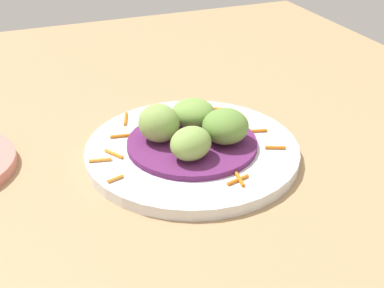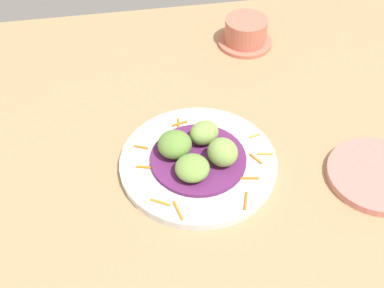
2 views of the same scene
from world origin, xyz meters
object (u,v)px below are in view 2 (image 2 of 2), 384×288
Objects in this scene: guac_scoop_left at (175,144)px; terracotta_bowl at (246,33)px; main_plate at (198,163)px; side_plate_small at (376,175)px; guac_scoop_back at (204,133)px; guac_scoop_center at (192,168)px; guac_scoop_right at (223,152)px.

guac_scoop_left reaches higher than terracotta_bowl.
main_plate is 1.62× the size of side_plate_small.
main_plate is at bearing -113.97° from guac_scoop_back.
main_plate is 5.26cm from guac_scoop_left.
main_plate is 4.65× the size of guac_scoop_left.
guac_scoop_back is 0.31× the size of side_plate_small.
guac_scoop_back is at bearing 157.49° from side_plate_small.
guac_scoop_center is at bearing -113.97° from guac_scoop_back.
guac_scoop_center is 7.91cm from guac_scoop_back.
guac_scoop_left is 33.02cm from side_plate_small.
guac_scoop_right is 0.31× the size of side_plate_small.
guac_scoop_right reaches higher than guac_scoop_left.
guac_scoop_left is 5.60cm from guac_scoop_center.
side_plate_small is at bearing -13.19° from guac_scoop_right.
main_plate is 28.92cm from side_plate_small.
main_plate is 36.50cm from terracotta_bowl.
guac_scoop_right is 36.57cm from terracotta_bowl.
guac_scoop_center is 29.99cm from side_plate_small.
guac_scoop_back is (3.21, 7.23, 0.14)cm from guac_scoop_center.
guac_scoop_back is (5.22, 2.01, -0.17)cm from guac_scoop_left.
guac_scoop_center is 1.09× the size of guac_scoop_right.
terracotta_bowl is at bearing 106.82° from side_plate_small.
guac_scoop_right is at bearing 21.03° from guac_scoop_center.
guac_scoop_back is 0.44× the size of terracotta_bowl.
guac_scoop_center is 40.41cm from terracotta_bowl.
terracotta_bowl is at bearing 64.40° from guac_scoop_center.
terracotta_bowl is (12.24, 34.42, -1.74)cm from guac_scoop_right.
main_plate is at bearing 66.03° from guac_scoop_center.
guac_scoop_left is 1.11× the size of guac_scoop_right.
guac_scoop_center is at bearing -68.97° from guac_scoop_left.
guac_scoop_right is (3.61, -1.61, 3.73)cm from main_plate.
main_plate is 5.06cm from guac_scoop_center.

